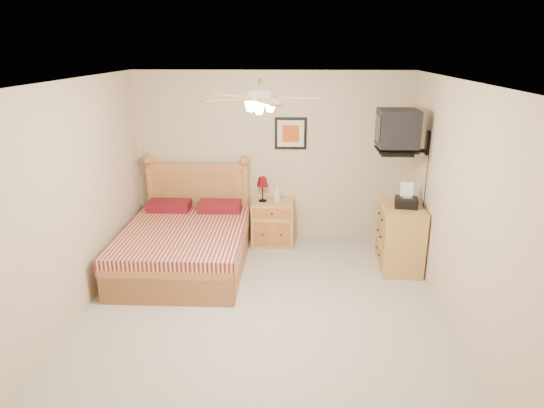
# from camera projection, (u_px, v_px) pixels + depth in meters

# --- Properties ---
(floor) EXTENTS (4.50, 4.50, 0.00)m
(floor) POSITION_uv_depth(u_px,v_px,m) (263.00, 313.00, 5.36)
(floor) COLOR #AAA499
(floor) RESTS_ON ground
(ceiling) EXTENTS (4.00, 4.50, 0.04)m
(ceiling) POSITION_uv_depth(u_px,v_px,m) (261.00, 81.00, 4.58)
(ceiling) COLOR white
(ceiling) RESTS_ON ground
(wall_back) EXTENTS (4.00, 0.04, 2.50)m
(wall_back) POSITION_uv_depth(u_px,v_px,m) (272.00, 158.00, 7.11)
(wall_back) COLOR #C8B393
(wall_back) RESTS_ON ground
(wall_front) EXTENTS (4.00, 0.04, 2.50)m
(wall_front) POSITION_uv_depth(u_px,v_px,m) (237.00, 328.00, 2.84)
(wall_front) COLOR #C8B393
(wall_front) RESTS_ON ground
(wall_left) EXTENTS (0.04, 4.50, 2.50)m
(wall_left) POSITION_uv_depth(u_px,v_px,m) (71.00, 204.00, 5.06)
(wall_left) COLOR #C8B393
(wall_left) RESTS_ON ground
(wall_right) EXTENTS (0.04, 4.50, 2.50)m
(wall_right) POSITION_uv_depth(u_px,v_px,m) (460.00, 209.00, 4.88)
(wall_right) COLOR #C8B393
(wall_right) RESTS_ON ground
(bed) EXTENTS (1.55, 2.03, 1.32)m
(bed) POSITION_uv_depth(u_px,v_px,m) (183.00, 221.00, 6.27)
(bed) COLOR #A16235
(bed) RESTS_ON ground
(nightstand) EXTENTS (0.61, 0.46, 0.66)m
(nightstand) POSITION_uv_depth(u_px,v_px,m) (273.00, 223.00, 7.16)
(nightstand) COLOR #B27F35
(nightstand) RESTS_ON ground
(table_lamp) EXTENTS (0.26, 0.26, 0.37)m
(table_lamp) POSITION_uv_depth(u_px,v_px,m) (263.00, 189.00, 7.02)
(table_lamp) COLOR #62040B
(table_lamp) RESTS_ON nightstand
(lotion_bottle) EXTENTS (0.12, 0.12, 0.25)m
(lotion_bottle) POSITION_uv_depth(u_px,v_px,m) (277.00, 193.00, 7.02)
(lotion_bottle) COLOR silver
(lotion_bottle) RESTS_ON nightstand
(framed_picture) EXTENTS (0.46, 0.04, 0.46)m
(framed_picture) POSITION_uv_depth(u_px,v_px,m) (291.00, 133.00, 6.96)
(framed_picture) COLOR black
(framed_picture) RESTS_ON wall_back
(dresser) EXTENTS (0.54, 0.75, 0.87)m
(dresser) POSITION_uv_depth(u_px,v_px,m) (400.00, 237.00, 6.33)
(dresser) COLOR #B48240
(dresser) RESTS_ON ground
(fax_machine) EXTENTS (0.32, 0.34, 0.30)m
(fax_machine) POSITION_uv_depth(u_px,v_px,m) (407.00, 195.00, 6.12)
(fax_machine) COLOR black
(fax_machine) RESTS_ON dresser
(magazine_lower) EXTENTS (0.25, 0.31, 0.03)m
(magazine_lower) POSITION_uv_depth(u_px,v_px,m) (396.00, 199.00, 6.42)
(magazine_lower) COLOR #BAAD95
(magazine_lower) RESTS_ON dresser
(magazine_upper) EXTENTS (0.22, 0.29, 0.02)m
(magazine_upper) POSITION_uv_depth(u_px,v_px,m) (397.00, 197.00, 6.42)
(magazine_upper) COLOR tan
(magazine_upper) RESTS_ON magazine_lower
(wall_tv) EXTENTS (0.56, 0.46, 0.58)m
(wall_tv) POSITION_uv_depth(u_px,v_px,m) (410.00, 131.00, 5.99)
(wall_tv) COLOR black
(wall_tv) RESTS_ON wall_right
(ceiling_fan) EXTENTS (1.14, 1.14, 0.28)m
(ceiling_fan) POSITION_uv_depth(u_px,v_px,m) (260.00, 99.00, 4.44)
(ceiling_fan) COLOR white
(ceiling_fan) RESTS_ON ceiling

